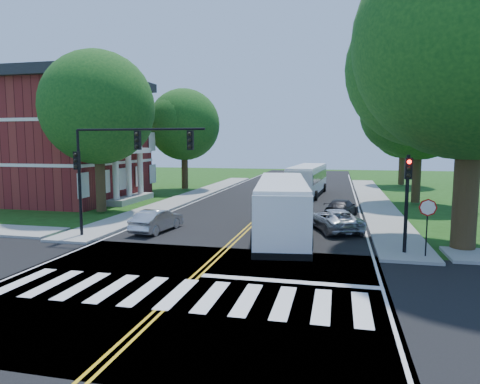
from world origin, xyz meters
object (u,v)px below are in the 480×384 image
(signal_nw, at_px, (118,156))
(dark_sedan, at_px, (341,208))
(bus_lead, at_px, (282,206))
(suv, at_px, (334,220))
(signal_ne, at_px, (407,191))
(hatchback, at_px, (157,220))
(bus_follow, at_px, (308,180))

(signal_nw, relative_size, dark_sedan, 1.72)
(signal_nw, bearing_deg, bus_lead, 21.18)
(suv, bearing_deg, bus_lead, 11.97)
(bus_lead, xyz_separation_m, suv, (2.83, 1.83, -0.97))
(signal_ne, relative_size, bus_lead, 0.37)
(suv, xyz_separation_m, dark_sedan, (0.43, 4.96, -0.04))
(signal_ne, relative_size, hatchback, 1.13)
(bus_follow, bearing_deg, bus_lead, 93.97)
(hatchback, relative_size, dark_sedan, 0.94)
(signal_ne, bearing_deg, hatchback, 169.57)
(bus_lead, distance_m, bus_follow, 18.27)
(signal_ne, xyz_separation_m, suv, (-3.16, 4.94, -2.31))
(bus_lead, relative_size, bus_follow, 1.06)
(bus_lead, bearing_deg, hatchback, -1.86)
(hatchback, bearing_deg, signal_ne, 176.76)
(bus_lead, bearing_deg, bus_follow, -97.92)
(bus_follow, relative_size, dark_sedan, 2.73)
(signal_ne, bearing_deg, bus_lead, 152.55)
(signal_ne, bearing_deg, bus_follow, 105.35)
(dark_sedan, bearing_deg, signal_nw, 54.04)
(signal_nw, height_order, bus_follow, signal_nw)
(suv, bearing_deg, signal_nw, 3.56)
(signal_ne, relative_size, suv, 0.95)
(bus_follow, xyz_separation_m, dark_sedan, (3.14, -11.48, -0.92))
(bus_lead, xyz_separation_m, bus_follow, (0.12, 18.27, -0.08))
(hatchback, height_order, suv, hatchback)
(signal_nw, bearing_deg, dark_sedan, 41.21)
(bus_follow, bearing_deg, signal_ne, 109.70)
(signal_nw, xyz_separation_m, hatchback, (0.98, 2.42, -3.72))
(suv, relative_size, dark_sedan, 1.11)
(signal_nw, height_order, dark_sedan, signal_nw)
(bus_follow, bearing_deg, dark_sedan, 109.62)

